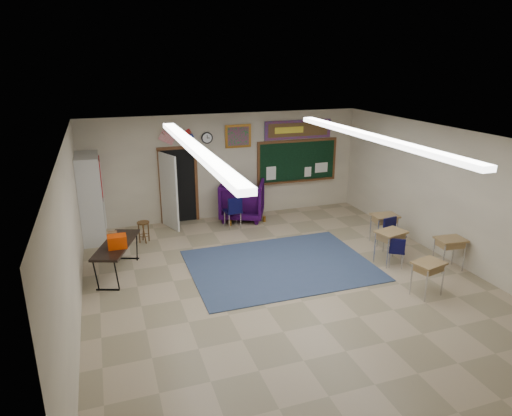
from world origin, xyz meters
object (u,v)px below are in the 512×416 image
object	(u,v)px
student_desk_front_left	(390,245)
folding_table	(118,257)
wooden_stool	(144,232)
student_desk_front_right	(384,227)
wingback_armchair	(242,200)

from	to	relation	value
student_desk_front_left	folding_table	world-z (taller)	folding_table
wooden_stool	student_desk_front_right	bearing A→B (deg)	-19.64
student_desk_front_left	wooden_stool	world-z (taller)	student_desk_front_left
student_desk_front_left	student_desk_front_right	distance (m)	1.18
wingback_armchair	student_desk_front_left	distance (m)	4.59
folding_table	wooden_stool	bearing A→B (deg)	86.86
student_desk_front_left	student_desk_front_right	size ratio (longest dim) A/B	1.02
folding_table	wooden_stool	size ratio (longest dim) A/B	3.33
student_desk_front_right	folding_table	xyz separation A→B (m)	(-6.39, 0.36, -0.03)
wingback_armchair	student_desk_front_left	xyz separation A→B (m)	(2.24, -4.00, -0.13)
student_desk_front_right	folding_table	size ratio (longest dim) A/B	0.42
wingback_armchair	folding_table	world-z (taller)	wingback_armchair
student_desk_front_left	student_desk_front_right	bearing A→B (deg)	49.14
student_desk_front_left	wooden_stool	xyz separation A→B (m)	(-5.13, 3.07, -0.15)
wingback_armchair	wooden_stool	world-z (taller)	wingback_armchair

